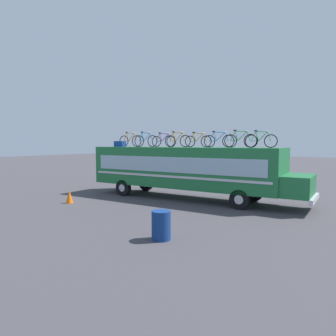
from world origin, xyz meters
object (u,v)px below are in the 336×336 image
(rooftop_bicycle_1, at_px, (130,141))
(rooftop_bicycle_3, at_px, (164,141))
(rooftop_bicycle_4, at_px, (177,140))
(trash_bin, at_px, (161,225))
(bus, at_px, (187,168))
(rooftop_bicycle_5, at_px, (198,141))
(traffic_cone, at_px, (69,197))
(rooftop_bicycle_7, at_px, (240,140))
(luggage_bag_1, at_px, (120,144))
(rooftop_bicycle_8, at_px, (261,140))
(rooftop_bicycle_2, at_px, (146,140))
(rooftop_bicycle_6, at_px, (219,140))

(rooftop_bicycle_1, height_order, rooftop_bicycle_3, rooftop_bicycle_1)
(rooftop_bicycle_4, xyz_separation_m, trash_bin, (3.42, -6.94, -2.81))
(bus, xyz_separation_m, rooftop_bicycle_4, (-0.63, 0.01, 1.53))
(trash_bin, bearing_deg, rooftop_bicycle_3, 122.15)
(rooftop_bicycle_3, bearing_deg, rooftop_bicycle_5, -0.50)
(rooftop_bicycle_1, xyz_separation_m, traffic_cone, (-0.46, -4.50, -2.95))
(rooftop_bicycle_1, distance_m, rooftop_bicycle_7, 7.05)
(trash_bin, bearing_deg, luggage_bag_1, 138.15)
(luggage_bag_1, xyz_separation_m, trash_bin, (7.56, -6.77, -2.61))
(luggage_bag_1, relative_size, rooftop_bicycle_4, 0.42)
(rooftop_bicycle_8, bearing_deg, rooftop_bicycle_3, 178.27)
(rooftop_bicycle_2, relative_size, rooftop_bicycle_6, 0.97)
(bus, xyz_separation_m, traffic_cone, (-4.60, -4.39, -1.40))
(bus, xyz_separation_m, rooftop_bicycle_2, (-2.94, 0.11, 1.55))
(bus, height_order, rooftop_bicycle_7, rooftop_bicycle_7)
(rooftop_bicycle_7, bearing_deg, rooftop_bicycle_5, -177.99)
(rooftop_bicycle_1, relative_size, rooftop_bicycle_7, 0.99)
(bus, bearing_deg, rooftop_bicycle_7, 8.68)
(rooftop_bicycle_4, relative_size, rooftop_bicycle_5, 1.02)
(rooftop_bicycle_6, distance_m, traffic_cone, 8.45)
(rooftop_bicycle_4, bearing_deg, rooftop_bicycle_8, 2.42)
(bus, xyz_separation_m, rooftop_bicycle_1, (-4.15, 0.11, 1.55))
(rooftop_bicycle_7, height_order, traffic_cone, rooftop_bicycle_7)
(rooftop_bicycle_6, distance_m, trash_bin, 7.91)
(bus, bearing_deg, rooftop_bicycle_4, 179.54)
(rooftop_bicycle_4, bearing_deg, luggage_bag_1, -177.68)
(bus, relative_size, rooftop_bicycle_6, 7.07)
(rooftop_bicycle_5, bearing_deg, rooftop_bicycle_2, -175.89)
(traffic_cone, bearing_deg, rooftop_bicycle_8, 28.05)
(rooftop_bicycle_6, relative_size, rooftop_bicycle_8, 1.09)
(rooftop_bicycle_7, xyz_separation_m, traffic_cone, (-7.50, -4.84, -2.95))
(luggage_bag_1, xyz_separation_m, rooftop_bicycle_2, (1.82, 0.27, 0.21))
(rooftop_bicycle_7, bearing_deg, luggage_bag_1, -175.49)
(rooftop_bicycle_3, relative_size, rooftop_bicycle_8, 1.06)
(luggage_bag_1, relative_size, rooftop_bicycle_7, 0.40)
(luggage_bag_1, height_order, rooftop_bicycle_8, rooftop_bicycle_8)
(rooftop_bicycle_1, xyz_separation_m, rooftop_bicycle_7, (7.04, 0.33, -0.01))
(luggage_bag_1, distance_m, rooftop_bicycle_2, 1.86)
(trash_bin, bearing_deg, rooftop_bicycle_7, 89.23)
(rooftop_bicycle_4, height_order, rooftop_bicycle_6, rooftop_bicycle_4)
(rooftop_bicycle_2, relative_size, traffic_cone, 2.46)
(rooftop_bicycle_1, bearing_deg, rooftop_bicycle_8, 0.65)
(luggage_bag_1, height_order, rooftop_bicycle_3, rooftop_bicycle_3)
(rooftop_bicycle_8, xyz_separation_m, trash_bin, (-1.23, -7.13, -2.80))
(rooftop_bicycle_6, relative_size, traffic_cone, 2.53)
(rooftop_bicycle_1, distance_m, rooftop_bicycle_3, 2.37)
(rooftop_bicycle_3, bearing_deg, rooftop_bicycle_6, 0.19)
(rooftop_bicycle_1, bearing_deg, luggage_bag_1, -156.13)
(luggage_bag_1, distance_m, rooftop_bicycle_3, 3.02)
(rooftop_bicycle_4, height_order, trash_bin, rooftop_bicycle_4)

